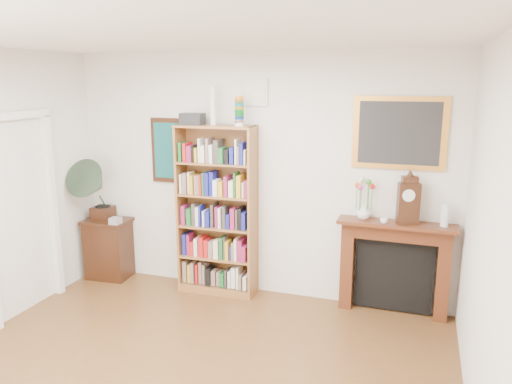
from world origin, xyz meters
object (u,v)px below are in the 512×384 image
(cd_stack, at_px, (115,221))
(flower_vase, at_px, (364,212))
(gramophone, at_px, (94,186))
(bottle_left, at_px, (444,215))
(bottle_right, at_px, (446,217))
(mantel_clock, at_px, (408,201))
(teacup, at_px, (384,221))
(bookshelf, at_px, (216,201))
(fireplace, at_px, (395,260))
(side_cabinet, at_px, (109,248))

(cd_stack, relative_size, flower_vase, 0.74)
(gramophone, height_order, bottle_left, gramophone)
(flower_vase, xyz_separation_m, bottle_right, (0.82, -0.03, 0.02))
(mantel_clock, distance_m, teacup, 0.32)
(bookshelf, bearing_deg, gramophone, -176.95)
(cd_stack, bearing_deg, gramophone, 172.10)
(fireplace, bearing_deg, side_cabinet, -177.03)
(gramophone, relative_size, bottle_left, 3.32)
(bottle_left, bearing_deg, bookshelf, -178.90)
(fireplace, height_order, cd_stack, fireplace)
(bottle_right, bearing_deg, fireplace, 173.54)
(gramophone, distance_m, flower_vase, 3.25)
(mantel_clock, relative_size, bottle_left, 2.09)
(flower_vase, bearing_deg, gramophone, -176.56)
(side_cabinet, relative_size, teacup, 10.06)
(fireplace, xyz_separation_m, cd_stack, (-3.29, -0.26, 0.21))
(gramophone, bearing_deg, cd_stack, -11.28)
(bookshelf, height_order, mantel_clock, bookshelf)
(cd_stack, xyz_separation_m, mantel_clock, (3.39, 0.19, 0.47))
(cd_stack, bearing_deg, bottle_right, 3.15)
(bottle_right, bearing_deg, side_cabinet, -178.87)
(side_cabinet, bearing_deg, mantel_clock, -2.57)
(flower_vase, xyz_separation_m, teacup, (0.22, -0.10, -0.05))
(bottle_right, bearing_deg, bottle_left, 148.77)
(cd_stack, bearing_deg, side_cabinet, 149.41)
(cd_stack, xyz_separation_m, flower_vase, (2.94, 0.24, 0.31))
(bookshelf, xyz_separation_m, gramophone, (-1.57, -0.13, 0.10))
(fireplace, height_order, bottle_left, bottle_left)
(bottle_left, bearing_deg, gramophone, -177.54)
(fireplace, bearing_deg, bookshelf, -176.58)
(mantel_clock, relative_size, teacup, 6.58)
(fireplace, height_order, bottle_right, bottle_right)
(cd_stack, xyz_separation_m, bottle_left, (3.75, 0.22, 0.34))
(gramophone, distance_m, mantel_clock, 3.70)
(gramophone, height_order, flower_vase, gramophone)
(side_cabinet, height_order, fireplace, fireplace)
(bookshelf, distance_m, gramophone, 1.58)
(bookshelf, xyz_separation_m, bottle_right, (2.49, 0.04, 0.02))
(gramophone, bearing_deg, fireplace, 0.10)
(bookshelf, height_order, gramophone, bookshelf)
(bottle_left, bearing_deg, fireplace, 174.44)
(gramophone, distance_m, teacup, 3.47)
(side_cabinet, bearing_deg, gramophone, -137.55)
(bookshelf, relative_size, bottle_left, 9.54)
(flower_vase, bearing_deg, bookshelf, -177.65)
(teacup, distance_m, bottle_left, 0.60)
(cd_stack, distance_m, mantel_clock, 3.43)
(fireplace, height_order, gramophone, gramophone)
(bottle_left, xyz_separation_m, bottle_right, (0.01, -0.01, -0.02))
(gramophone, height_order, cd_stack, gramophone)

